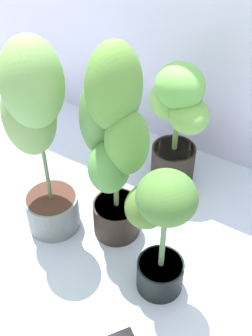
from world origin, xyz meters
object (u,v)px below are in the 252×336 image
(potted_plant_front_right, at_px, (160,224))
(potted_plant_center, at_px, (113,140))
(potted_plant_back_center, at_px, (177,119))
(potted_plant_front_left, at_px, (36,128))

(potted_plant_front_right, height_order, potted_plant_center, potted_plant_center)
(potted_plant_front_right, distance_m, potted_plant_center, 0.39)
(potted_plant_front_right, height_order, potted_plant_back_center, potted_plant_back_center)
(potted_plant_center, bearing_deg, potted_plant_front_left, -159.37)
(potted_plant_back_center, bearing_deg, potted_plant_front_left, -121.19)
(potted_plant_front_right, relative_size, potted_plant_center, 0.65)
(potted_plant_center, bearing_deg, potted_plant_back_center, 82.83)
(potted_plant_front_right, relative_size, potted_plant_back_center, 0.94)
(potted_plant_front_left, bearing_deg, potted_plant_center, 20.63)
(potted_plant_front_left, relative_size, potted_plant_center, 1.00)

